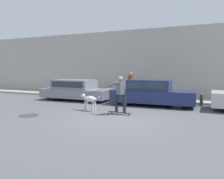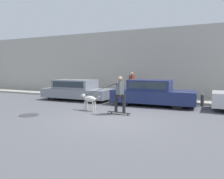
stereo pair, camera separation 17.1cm
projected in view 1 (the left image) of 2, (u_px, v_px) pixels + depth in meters
name	position (u px, v px, depth m)	size (l,w,h in m)	color
ground_plane	(114.00, 119.00, 8.46)	(36.00, 36.00, 0.00)	#545459
back_wall	(156.00, 63.00, 14.62)	(32.00, 0.30, 4.61)	#ADA89E
sidewalk_curb	(151.00, 99.00, 13.74)	(30.00, 2.06, 0.13)	#A39E93
parked_car_0	(76.00, 90.00, 13.46)	(4.32, 1.89, 1.26)	black
parked_car_1	(152.00, 93.00, 11.54)	(4.35, 1.83, 1.36)	black
dog	(89.00, 100.00, 10.07)	(1.11, 0.40, 0.76)	beige
skateboarder	(120.00, 93.00, 9.21)	(2.47, 0.54, 1.62)	beige
pedestrian_with_bag	(131.00, 83.00, 14.14)	(0.25, 0.76, 1.59)	brown
manhole_cover	(29.00, 115.00, 9.06)	(0.79, 0.79, 0.01)	#38383D
fire_hydrant	(201.00, 99.00, 11.34)	(0.18, 0.18, 0.66)	#4C5156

